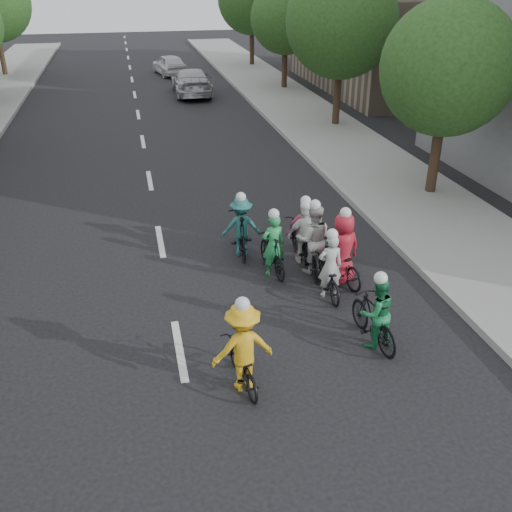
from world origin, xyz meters
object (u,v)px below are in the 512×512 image
object	(u,v)px
cyclist_3	(304,236)
cyclist_1	(375,317)
cyclist_7	(241,230)
cyclist_6	(312,246)
cyclist_0	(328,273)
cyclist_5	(273,250)
cyclist_4	(341,256)
follow_car_lead	(191,82)
cyclist_2	(243,353)
follow_car_trail	(169,64)
cyclist_8	(303,240)

from	to	relation	value
cyclist_3	cyclist_1	bearing A→B (deg)	96.36
cyclist_1	cyclist_7	xyz separation A→B (m)	(-1.76, 4.42, 0.05)
cyclist_1	cyclist_6	world-z (taller)	cyclist_6
cyclist_0	cyclist_7	size ratio (longest dim) A/B	0.89
cyclist_1	cyclist_5	world-z (taller)	cyclist_5
cyclist_4	follow_car_lead	bearing A→B (deg)	-98.56
cyclist_0	cyclist_6	size ratio (longest dim) A/B	0.84
cyclist_5	cyclist_7	size ratio (longest dim) A/B	0.89
cyclist_6	cyclist_5	bearing A→B (deg)	2.02
cyclist_5	cyclist_3	bearing A→B (deg)	-157.20
cyclist_1	cyclist_3	bearing A→B (deg)	-92.36
cyclist_0	cyclist_1	distance (m)	2.01
cyclist_5	cyclist_6	size ratio (longest dim) A/B	0.84
cyclist_3	cyclist_5	world-z (taller)	cyclist_3
cyclist_2	cyclist_5	bearing A→B (deg)	-117.70
cyclist_0	cyclist_7	distance (m)	2.87
follow_car_lead	cyclist_5	bearing A→B (deg)	89.21
cyclist_2	follow_car_trail	world-z (taller)	cyclist_2
cyclist_8	cyclist_6	bearing A→B (deg)	94.35
cyclist_7	follow_car_lead	distance (m)	20.45
cyclist_4	follow_car_trail	distance (m)	29.34
cyclist_2	cyclist_3	bearing A→B (deg)	-125.36
cyclist_0	cyclist_6	world-z (taller)	cyclist_6
cyclist_4	cyclist_6	bearing A→B (deg)	-62.41
cyclist_1	follow_car_trail	distance (m)	31.84
cyclist_0	cyclist_5	world-z (taller)	cyclist_5
cyclist_6	cyclist_4	bearing A→B (deg)	136.66
cyclist_2	cyclist_4	distance (m)	4.37
cyclist_0	cyclist_2	distance (m)	3.66
cyclist_2	cyclist_7	bearing A→B (deg)	-107.46
follow_car_lead	follow_car_trail	size ratio (longest dim) A/B	1.27
cyclist_4	cyclist_0	bearing A→B (deg)	36.34
cyclist_6	follow_car_lead	size ratio (longest dim) A/B	0.40
cyclist_3	cyclist_4	bearing A→B (deg)	114.66
cyclist_0	follow_car_lead	distance (m)	22.85
cyclist_0	follow_car_lead	xyz separation A→B (m)	(-0.28, 22.84, 0.20)
follow_car_lead	cyclist_4	bearing A→B (deg)	93.01
follow_car_lead	follow_car_trail	distance (m)	7.01
cyclist_1	cyclist_6	bearing A→B (deg)	-91.99
cyclist_3	follow_car_trail	world-z (taller)	cyclist_3
cyclist_0	cyclist_4	distance (m)	0.72
cyclist_0	follow_car_trail	xyz separation A→B (m)	(-0.91, 29.83, 0.14)
cyclist_0	follow_car_trail	world-z (taller)	cyclist_0
cyclist_5	follow_car_lead	size ratio (longest dim) A/B	0.34
cyclist_0	cyclist_5	xyz separation A→B (m)	(-0.97, 1.27, 0.06)
cyclist_7	follow_car_lead	size ratio (longest dim) A/B	0.38
cyclist_6	cyclist_8	world-z (taller)	cyclist_6
cyclist_7	cyclist_8	world-z (taller)	cyclist_7
cyclist_4	follow_car_trail	world-z (taller)	cyclist_4
cyclist_3	cyclist_5	bearing A→B (deg)	30.98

